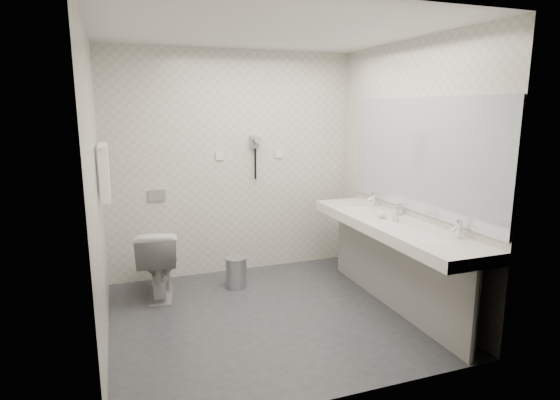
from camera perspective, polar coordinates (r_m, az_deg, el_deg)
name	(u,v)px	position (r m, az deg, el deg)	size (l,w,h in m)	color
floor	(270,316)	(4.35, -1.23, -14.19)	(2.80, 2.80, 0.00)	#2D2E33
ceiling	(269,30)	(3.97, -1.39, 20.38)	(2.80, 2.80, 0.00)	silver
wall_back	(233,164)	(5.21, -5.86, 4.43)	(2.80, 2.80, 0.00)	beige
wall_front	(338,214)	(2.80, 7.19, -1.79)	(2.80, 2.80, 0.00)	beige
wall_left	(96,192)	(3.78, -21.87, 0.95)	(2.60, 2.60, 0.00)	beige
wall_right	(407,174)	(4.61, 15.46, 3.14)	(2.60, 2.60, 0.00)	beige
vanity_counter	(392,226)	(4.38, 13.70, -3.20)	(0.55, 2.20, 0.10)	silver
vanity_panel	(392,270)	(4.52, 13.71, -8.39)	(0.03, 2.15, 0.75)	gray
vanity_post_near	(474,315)	(3.78, 22.99, -13.03)	(0.06, 0.06, 0.75)	silver
vanity_post_far	(343,240)	(5.38, 7.88, -4.92)	(0.06, 0.06, 0.75)	silver
mirror	(420,155)	(4.42, 16.93, 5.32)	(0.02, 2.20, 1.05)	#B2BCC6
basin_near	(438,242)	(3.87, 19.02, -4.94)	(0.40, 0.31, 0.05)	silver
basin_far	(357,208)	(4.91, 9.56, -1.03)	(0.40, 0.31, 0.05)	silver
faucet_near	(459,229)	(3.97, 21.31, -3.35)	(0.04, 0.04, 0.15)	silver
faucet_far	(374,199)	(4.99, 11.55, 0.15)	(0.04, 0.04, 0.15)	silver
soap_bottle_a	(395,216)	(4.35, 14.14, -1.97)	(0.05, 0.05, 0.10)	silver
soap_bottle_b	(382,213)	(4.46, 12.51, -1.57)	(0.08, 0.08, 0.10)	silver
glass_left	(399,210)	(4.64, 14.60, -1.15)	(0.06, 0.06, 0.10)	silver
toilet	(159,262)	(4.82, -14.82, -7.46)	(0.40, 0.70, 0.71)	silver
flush_plate	(157,196)	(5.11, -15.04, 0.54)	(0.18, 0.02, 0.12)	#B2B5BA
pedal_bin	(236,273)	(4.95, -5.47, -9.02)	(0.22, 0.22, 0.31)	#B2B5BA
bin_lid	(236,258)	(4.90, -5.50, -7.23)	(0.22, 0.22, 0.01)	#B2B5BA
towel_rail	(101,146)	(4.29, -21.29, 6.21)	(0.02, 0.02, 0.62)	silver
towel_near	(104,174)	(4.17, -20.97, 3.06)	(0.07, 0.24, 0.48)	white
towel_far	(105,170)	(4.45, -20.92, 3.55)	(0.07, 0.24, 0.48)	white
dryer_cradle	(255,142)	(5.22, -3.15, 7.24)	(0.10, 0.04, 0.14)	gray
dryer_barrel	(257,139)	(5.15, -2.93, 7.52)	(0.08, 0.08, 0.14)	gray
dryer_cord	(255,164)	(5.23, -3.08, 4.50)	(0.02, 0.02, 0.35)	black
switch_plate_a	(220,156)	(5.16, -7.48, 5.43)	(0.09, 0.02, 0.09)	silver
switch_plate_b	(279,154)	(5.35, -0.10, 5.75)	(0.09, 0.02, 0.09)	silver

